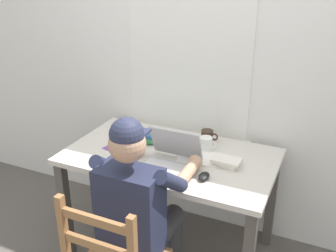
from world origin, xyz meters
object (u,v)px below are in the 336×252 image
Objects in this scene: computer_mouse at (204,176)px; book_stack_side at (227,161)px; landscape_photo_print at (113,149)px; laptop at (170,159)px; book_stack_main at (145,136)px; seated_person at (140,204)px; coffee_mug_dark at (207,136)px; desk at (170,168)px; coffee_mug_white at (206,144)px.

computer_mouse is 0.57× the size of book_stack_side.
book_stack_side is 1.35× the size of landscape_photo_print.
book_stack_main is at bearing 139.07° from laptop.
seated_person is 10.14× the size of coffee_mug_dark.
desk is at bearing -25.45° from book_stack_main.
book_stack_side reaches higher than desk.
desk is 0.22m from laptop.
laptop is 0.35m from book_stack_side.
desk is 13.52× the size of computer_mouse.
landscape_photo_print reaches higher than desk.
book_stack_main is 0.63m from book_stack_side.
desk is 11.15× the size of coffee_mug_dark.
seated_person is at bearing -136.56° from computer_mouse.
coffee_mug_dark is 0.34m from book_stack_side.
computer_mouse is 0.49× the size of book_stack_main.
coffee_mug_white is (0.17, 0.61, 0.13)m from seated_person.
book_stack_main is at bearing 114.76° from seated_person.
laptop is at bearing -114.71° from coffee_mug_white.
coffee_mug_white reaches higher than computer_mouse.
desk is at bearing 146.27° from computer_mouse.
seated_person is 7.00× the size of book_stack_side.
desk is 6.65× the size of book_stack_main.
laptop is 1.62× the size of book_stack_main.
coffee_mug_white is at bearing 145.10° from book_stack_side.
laptop is at bearing -67.29° from desk.
book_stack_side is (0.18, -0.13, -0.02)m from coffee_mug_white.
coffee_mug_white is 0.70× the size of book_stack_side.
landscape_photo_print is at bearing -158.40° from coffee_mug_white.
landscape_photo_print is (-0.68, 0.11, -0.02)m from computer_mouse.
coffee_mug_dark is (-0.15, 0.48, 0.03)m from computer_mouse.
book_stack_side is 0.76m from landscape_photo_print.
coffee_mug_dark is (0.13, 0.74, 0.13)m from seated_person.
coffee_mug_dark reaches higher than book_stack_side.
book_stack_main reaches higher than book_stack_side.
coffee_mug_white is at bearing 35.14° from desk.
coffee_mug_white reaches higher than landscape_photo_print.
computer_mouse is 0.77× the size of landscape_photo_print.
laptop is 0.44m from coffee_mug_dark.
book_stack_main is 1.16× the size of book_stack_side.
laptop is at bearing -40.93° from book_stack_main.
coffee_mug_white is 0.14m from coffee_mug_dark.
seated_person reaches higher than laptop.
coffee_mug_white is 0.61× the size of book_stack_main.
landscape_photo_print is (-0.44, 0.06, -0.05)m from laptop.
laptop is at bearing 167.94° from computer_mouse.
laptop is at bearing -152.38° from book_stack_side.
coffee_mug_dark is 0.93× the size of landscape_photo_print.
laptop is 0.41m from book_stack_main.
book_stack_side is at bearing 1.93° from desk.
laptop reaches higher than desk.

